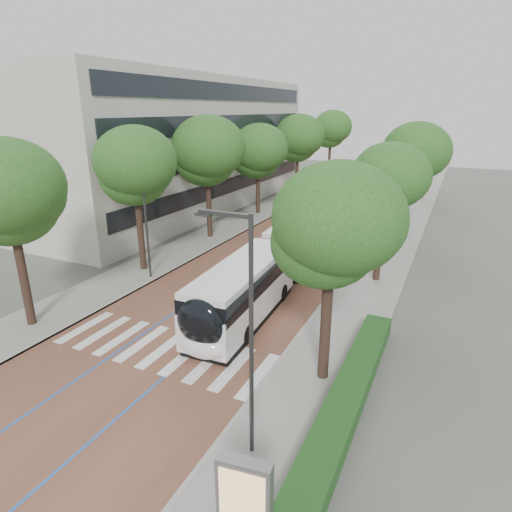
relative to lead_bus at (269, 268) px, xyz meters
The scene contains 22 objects.
ground 9.57m from the lead_bus, 102.63° to the right, with size 160.00×160.00×0.00m, color #51544C.
road 30.91m from the lead_bus, 93.83° to the left, with size 11.00×140.00×0.02m, color brown.
sidewalk_left 32.28m from the lead_bus, 107.25° to the left, with size 4.00×140.00×0.12m, color gray.
sidewalk_right 31.31m from the lead_bus, 79.99° to the left, with size 4.00×140.00×0.12m, color gray.
kerb_left 31.77m from the lead_bus, 103.97° to the left, with size 0.20×140.00×0.14m, color gray.
kerb_right 31.04m from the lead_bus, 83.45° to the left, with size 0.20×140.00×0.14m, color gray.
zebra_crossing 8.57m from the lead_bus, 102.79° to the right, with size 10.55×3.60×0.01m.
lane_line_left 31.05m from the lead_bus, 96.78° to the left, with size 0.12×126.00×0.01m, color #2358B3.
lane_line_right 30.84m from the lead_bus, 90.86° to the left, with size 0.12×126.00×0.01m, color #2358B3.
office_building 29.09m from the lead_bus, 138.89° to the left, with size 18.11×40.00×14.00m.
hedge 11.64m from the lead_bus, 52.60° to the right, with size 1.20×14.00×0.80m, color #184116.
streetlight_near 13.41m from the lead_bus, 69.53° to the right, with size 1.82×0.20×8.00m.
streetlight_far 13.95m from the lead_bus, 70.40° to the left, with size 1.82×0.20×8.00m.
lamp_post_left 8.62m from the lead_bus, behind, with size 0.14×0.14×8.00m, color #303133.
trees_left 21.35m from the lead_bus, 117.56° to the left, with size 6.28×60.64×10.09m.
trees_right 15.47m from the lead_bus, 67.54° to the left, with size 5.98×46.86×9.20m.
lead_bus is the anchor object (origin of this frame).
bus_queued_0 16.26m from the lead_bus, 87.43° to the left, with size 3.25×12.52×3.20m.
bus_queued_1 28.83m from the lead_bus, 88.78° to the left, with size 3.34×12.54×3.20m.
bus_queued_2 42.04m from the lead_bus, 89.31° to the left, with size 2.90×12.47×3.20m.
bus_queued_3 54.49m from the lead_bus, 89.92° to the left, with size 3.22×12.52×3.20m.
ad_panel 16.46m from the lead_bus, 68.43° to the right, with size 1.41×0.61×2.85m.
Camera 1 is at (11.74, -13.11, 10.78)m, focal length 30.00 mm.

